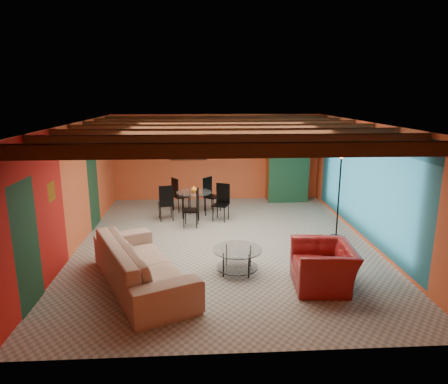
{
  "coord_description": "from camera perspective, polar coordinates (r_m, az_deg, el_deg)",
  "views": [
    {
      "loc": [
        -0.53,
        -8.58,
        3.31
      ],
      "look_at": [
        0.0,
        0.2,
        1.15
      ],
      "focal_mm": 32.14,
      "sensor_mm": 36.0,
      "label": 1
    }
  ],
  "objects": [
    {
      "name": "room",
      "position": [
        8.76,
        0.04,
        7.58
      ],
      "size": [
        6.52,
        8.01,
        2.71
      ],
      "color": "gray",
      "rests_on": "ground"
    },
    {
      "name": "sofa",
      "position": [
        7.28,
        -11.59,
        -9.92
      ],
      "size": [
        2.2,
        3.05,
        0.83
      ],
      "primitive_type": "imported",
      "rotation": [
        0.0,
        0.0,
        2.0
      ],
      "color": "#957260",
      "rests_on": "ground"
    },
    {
      "name": "armchair",
      "position": [
        7.34,
        13.95,
        -10.18
      ],
      "size": [
        1.09,
        1.23,
        0.75
      ],
      "primitive_type": "imported",
      "rotation": [
        0.0,
        0.0,
        -1.65
      ],
      "color": "maroon",
      "rests_on": "ground"
    },
    {
      "name": "coffee_table",
      "position": [
        7.71,
        1.9,
        -9.69
      ],
      "size": [
        1.09,
        1.09,
        0.48
      ],
      "primitive_type": null,
      "rotation": [
        0.0,
        0.0,
        -0.18
      ],
      "color": "silver",
      "rests_on": "ground"
    },
    {
      "name": "dining_table",
      "position": [
        10.95,
        -4.27,
        -1.13
      ],
      "size": [
        2.51,
        2.51,
        0.99
      ],
      "primitive_type": null,
      "rotation": [
        0.0,
        0.0,
        -0.41
      ],
      "color": "silver",
      "rests_on": "ground"
    },
    {
      "name": "armoire",
      "position": [
        12.78,
        8.96,
        3.51
      ],
      "size": [
        1.23,
        0.63,
        2.13
      ],
      "primitive_type": "cube",
      "rotation": [
        0.0,
        0.0,
        0.02
      ],
      "color": "brown",
      "rests_on": "ground"
    },
    {
      "name": "floor_lamp",
      "position": [
        9.59,
        16.02,
        -0.37
      ],
      "size": [
        0.48,
        0.48,
        2.1
      ],
      "primitive_type": null,
      "rotation": [
        0.0,
        0.0,
        -0.13
      ],
      "color": "black",
      "rests_on": "ground"
    },
    {
      "name": "ceiling_fan",
      "position": [
        8.65,
        0.08,
        7.49
      ],
      "size": [
        1.5,
        1.5,
        0.44
      ],
      "primitive_type": null,
      "color": "#472614",
      "rests_on": "ceiling"
    },
    {
      "name": "painting",
      "position": [
        12.65,
        -5.13,
        6.2
      ],
      "size": [
        1.05,
        0.03,
        0.65
      ],
      "primitive_type": "cube",
      "color": "black",
      "rests_on": "wall_back"
    },
    {
      "name": "potted_plant",
      "position": [
        12.61,
        9.18,
        9.33
      ],
      "size": [
        0.51,
        0.47,
        0.47
      ],
      "primitive_type": "imported",
      "rotation": [
        0.0,
        0.0,
        0.29
      ],
      "color": "#26661E",
      "rests_on": "armoire"
    },
    {
      "name": "vase",
      "position": [
        10.82,
        -4.33,
        1.89
      ],
      "size": [
        0.21,
        0.21,
        0.19
      ],
      "primitive_type": "imported",
      "rotation": [
        0.0,
        0.0,
        -0.19
      ],
      "color": "orange",
      "rests_on": "dining_table"
    }
  ]
}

